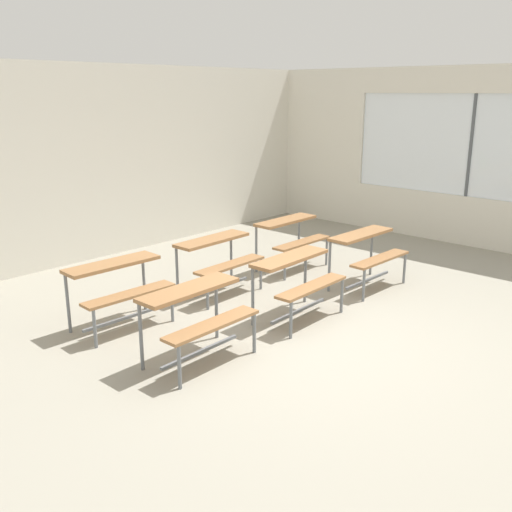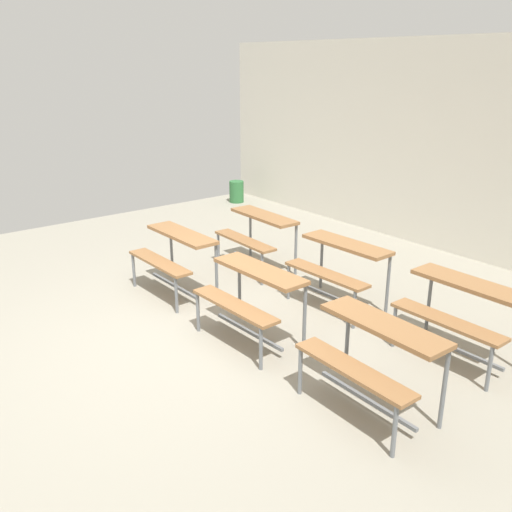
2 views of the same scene
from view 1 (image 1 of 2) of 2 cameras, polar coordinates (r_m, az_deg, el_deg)
The scene contains 9 objects.
ground at distance 6.26m, azimuth 5.44°, elevation -8.57°, with size 10.00×9.00×0.05m, color gray.
wall_back at distance 9.19m, azimuth -17.42°, elevation 8.67°, with size 10.00×0.12×3.00m, color silver.
wall_right at distance 10.17m, azimuth 23.90°, elevation 8.39°, with size 0.12×9.00×3.00m.
desk_bench_r0c0 at distance 5.60m, azimuth -5.93°, elevation -5.13°, with size 1.11×0.60×0.74m.
desk_bench_r0c1 at distance 6.62m, azimuth 4.16°, elevation -1.68°, with size 1.12×0.62×0.74m.
desk_bench_r0c2 at distance 7.83m, azimuth 11.08°, elevation 0.89°, with size 1.12×0.62×0.74m.
desk_bench_r1c0 at distance 6.55m, azimuth -13.61°, elevation -2.30°, with size 1.12×0.63×0.74m.
desk_bench_r1c1 at distance 7.43m, azimuth -3.79°, elevation 0.33°, with size 1.11×0.62×0.74m.
desk_bench_r1c2 at distance 8.52m, azimuth 3.54°, elevation 2.41°, with size 1.10×0.59×0.74m.
Camera 1 is at (-4.56, -3.40, 2.60)m, focal length 39.97 mm.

